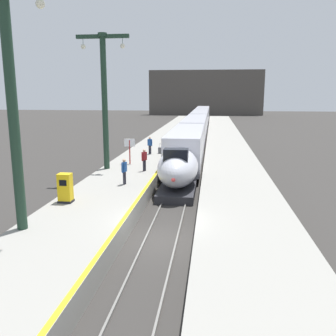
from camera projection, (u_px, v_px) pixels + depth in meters
ground_plane at (161, 241)px, 17.35m from camera, size 260.00×260.00×0.00m
platform_left at (156, 150)px, 41.78m from camera, size 4.80×110.00×1.05m
platform_right at (227, 151)px, 40.83m from camera, size 4.80×110.00×1.05m
platform_left_safety_stripe at (176, 145)px, 41.41m from camera, size 0.20×107.80×0.01m
rail_main_left at (186, 151)px, 44.16m from camera, size 0.08×110.00×0.12m
rail_main_right at (199, 151)px, 43.99m from camera, size 0.08×110.00×0.12m
highspeed_train_main at (198, 125)px, 57.92m from camera, size 2.92×74.94×3.60m
station_column_near at (11, 88)px, 14.82m from camera, size 4.00×0.68×10.17m
station_column_mid at (104, 90)px, 27.57m from camera, size 4.00×0.68×10.19m
passenger_near_edge at (150, 144)px, 35.39m from camera, size 0.51×0.38×1.69m
passenger_mid_platform at (144, 158)px, 27.66m from camera, size 0.39×0.50×1.69m
passenger_far_waiting at (124, 170)px, 23.59m from camera, size 0.29×0.56×1.69m
rolling_suitcase at (160, 150)px, 35.86m from camera, size 0.40×0.22×0.98m
ticket_machine_yellow at (65, 189)px, 19.75m from camera, size 0.76×0.62×1.60m
departure_info_board at (130, 146)px, 30.37m from camera, size 0.90×0.10×2.12m
terminus_back_wall at (206, 93)px, 115.11m from camera, size 36.00×2.00×14.00m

